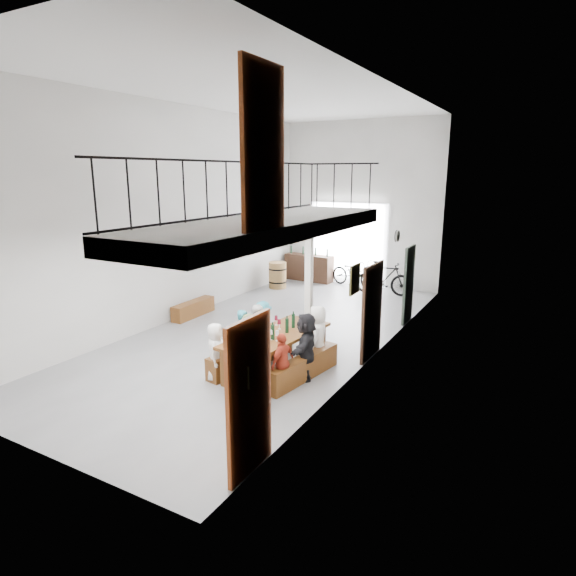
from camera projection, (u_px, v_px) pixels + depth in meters
The scene contains 24 objects.
floor at pixel (269, 332), 11.76m from camera, with size 12.00×12.00×0.00m, color slate.
room_walls at pixel (268, 184), 10.93m from camera, with size 12.00×12.00×12.00m.
gateway_portal at pixel (348, 244), 16.67m from camera, with size 2.80×0.08×2.80m, color white.
right_wall_decor at pixel (344, 293), 8.49m from camera, with size 0.07×8.28×5.07m.
balcony at pixel (272, 229), 7.48m from camera, with size 1.52×5.62×4.00m.
tasting_table at pixel (276, 338), 9.26m from camera, with size 1.25×2.54×0.79m.
bench_inner at pixel (247, 357), 9.60m from camera, with size 0.31×1.93×0.45m, color brown.
bench_wall at pixel (304, 368), 9.07m from camera, with size 0.25×1.96×0.45m, color brown.
tableware at pixel (276, 328), 9.15m from camera, with size 0.59×1.69×0.35m.
side_bench at pixel (193, 309), 13.04m from camera, with size 0.32×1.48×0.42m, color brown.
oak_barrel at pixel (278, 275), 16.18m from camera, with size 0.60×0.60×0.88m.
serving_counter at pixel (309, 268), 17.28m from camera, with size 1.77×0.49×0.94m, color #382114.
counter_bottles at pixel (309, 251), 17.14m from camera, with size 1.53×0.14×0.28m.
guest_left_a at pixel (216, 352), 8.96m from camera, with size 0.55×0.35×1.12m, color white.
guest_left_b at pixel (244, 339), 9.57m from camera, with size 0.43×0.28×1.18m, color teal.
guest_left_c at pixel (259, 332), 10.01m from camera, with size 0.57×0.44×1.17m, color white.
guest_left_d at pixel (263, 327), 10.39m from camera, with size 0.73×0.42×1.13m, color teal.
guest_right_a at pixel (282, 362), 8.52m from camera, with size 0.63×0.26×1.08m, color #B6331F.
guest_right_b at pixel (306, 346), 9.01m from camera, with size 1.20×0.38×1.29m, color black.
guest_right_c at pixel (318, 337), 9.57m from camera, with size 0.62×0.40×1.26m, color white.
host_standing at pixel (250, 363), 7.77m from camera, with size 0.59×0.39×1.62m, color #4E5831.
potted_plant at pixel (371, 335), 10.96m from camera, with size 0.37×0.32×0.41m, color #1A4715.
bicycle_near at pixel (354, 273), 16.33m from camera, with size 0.64×1.83×0.96m, color black.
bicycle_far at pixel (384, 278), 15.22m from camera, with size 0.51×1.81×1.09m, color black.
Camera 1 is at (5.84, -9.54, 3.82)m, focal length 30.00 mm.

